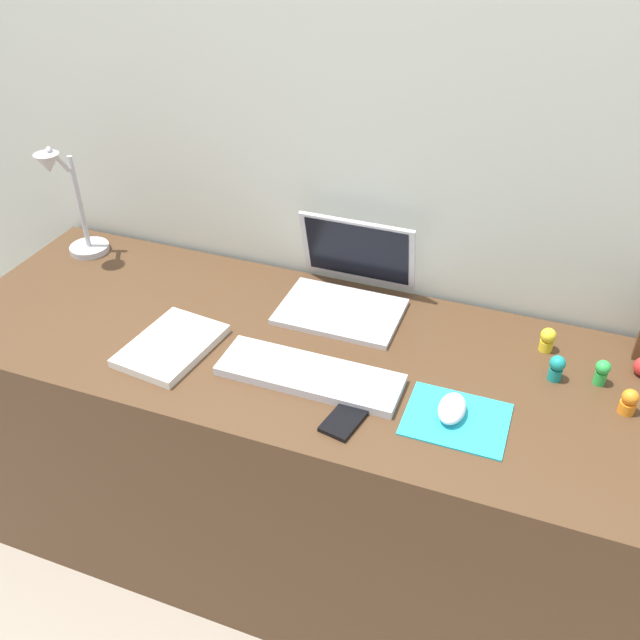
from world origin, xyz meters
The scene contains 14 objects.
ground_plane centered at (0.00, 0.00, 0.00)m, with size 6.00×6.00×0.00m, color gray.
back_wall centered at (0.00, 0.35, 0.74)m, with size 3.06×0.05×1.48m, color beige.
desk centered at (0.00, 0.00, 0.37)m, with size 1.86×0.63×0.74m, color #4C331E.
laptop centered at (-0.01, 0.22, 0.79)m, with size 0.30×0.27×0.21m.
keyboard centered at (0.01, -0.10, 0.75)m, with size 0.41×0.13×0.02m, color silver.
mousepad centered at (0.34, -0.11, 0.74)m, with size 0.21×0.17×0.00m, color #28B7CC.
mouse centered at (0.33, -0.11, 0.76)m, with size 0.06×0.10×0.03m, color silver.
cell_phone centered at (0.13, -0.19, 0.74)m, with size 0.06×0.13×0.01m, color black.
desk_lamp centered at (-0.79, 0.17, 0.89)m, with size 0.11×0.17×0.34m.
notebook_pad centered at (-0.33, -0.11, 0.75)m, with size 0.17×0.24×0.02m, color silver.
toy_figurine_teal centered at (0.51, 0.09, 0.77)m, with size 0.04×0.04×0.06m.
toy_figurine_orange centered at (0.66, 0.03, 0.77)m, with size 0.03×0.03×0.06m.
toy_figurine_green centered at (0.61, 0.11, 0.77)m, with size 0.03×0.03×0.06m.
toy_figurine_yellow centered at (0.49, 0.19, 0.77)m, with size 0.04×0.04×0.06m.
Camera 1 is at (0.44, -1.18, 1.73)m, focal length 38.74 mm.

